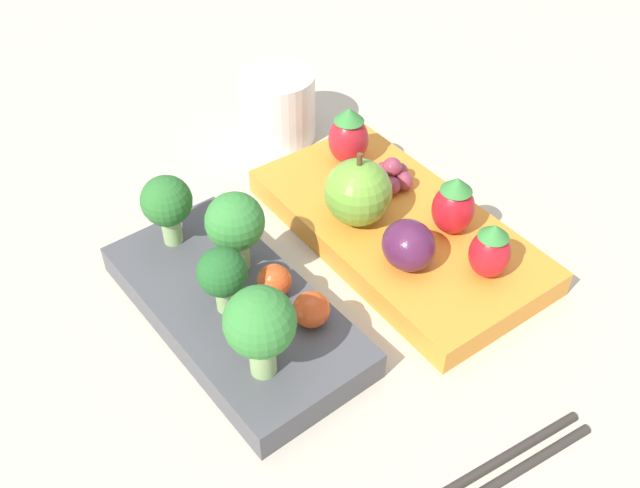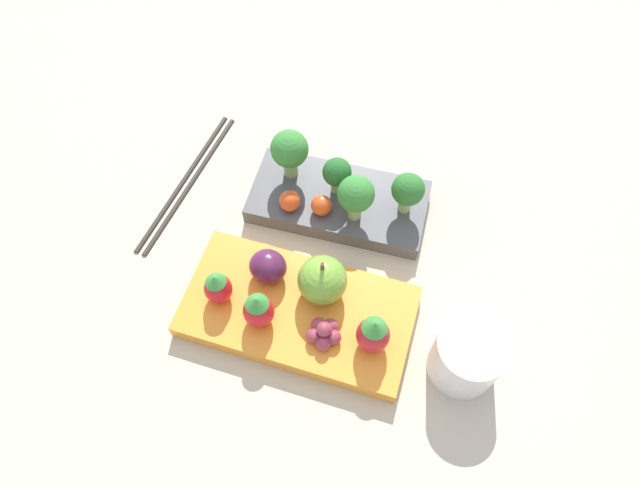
{
  "view_description": "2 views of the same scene",
  "coord_description": "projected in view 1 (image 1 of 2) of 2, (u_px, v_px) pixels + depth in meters",
  "views": [
    {
      "loc": [
        -0.3,
        0.18,
        0.36
      ],
      "look_at": [
        0.01,
        -0.01,
        0.03
      ],
      "focal_mm": 40.0,
      "sensor_mm": 36.0,
      "label": 1
    },
    {
      "loc": [
        0.12,
        -0.28,
        0.54
      ],
      "look_at": [
        0.01,
        -0.01,
        0.03
      ],
      "focal_mm": 32.0,
      "sensor_mm": 36.0,
      "label": 2
    }
  ],
  "objects": [
    {
      "name": "strawberry_0",
      "position": [
        454.0,
        206.0,
        0.5
      ],
      "size": [
        0.03,
        0.03,
        0.05
      ],
      "color": "red",
      "rests_on": "bento_box_fruit"
    },
    {
      "name": "broccoli_floret_0",
      "position": [
        222.0,
        274.0,
        0.44
      ],
      "size": [
        0.03,
        0.03,
        0.05
      ],
      "color": "#93B770",
      "rests_on": "bento_box_savoury"
    },
    {
      "name": "cherry_tomato_0",
      "position": [
        311.0,
        309.0,
        0.44
      ],
      "size": [
        0.02,
        0.02,
        0.02
      ],
      "color": "#DB4C1E",
      "rests_on": "bento_box_savoury"
    },
    {
      "name": "grape_cluster",
      "position": [
        391.0,
        176.0,
        0.55
      ],
      "size": [
        0.03,
        0.03,
        0.03
      ],
      "color": "#93384C",
      "rests_on": "bento_box_fruit"
    },
    {
      "name": "strawberry_1",
      "position": [
        349.0,
        136.0,
        0.56
      ],
      "size": [
        0.03,
        0.03,
        0.05
      ],
      "color": "red",
      "rests_on": "bento_box_fruit"
    },
    {
      "name": "strawberry_2",
      "position": [
        490.0,
        251.0,
        0.47
      ],
      "size": [
        0.03,
        0.03,
        0.04
      ],
      "color": "red",
      "rests_on": "bento_box_fruit"
    },
    {
      "name": "ground_plane",
      "position": [
        317.0,
        285.0,
        0.5
      ],
      "size": [
        4.0,
        4.0,
        0.0
      ],
      "primitive_type": "plane",
      "color": "#BCB29E"
    },
    {
      "name": "broccoli_floret_2",
      "position": [
        260.0,
        325.0,
        0.39
      ],
      "size": [
        0.04,
        0.04,
        0.06
      ],
      "color": "#93B770",
      "rests_on": "bento_box_savoury"
    },
    {
      "name": "bento_box_fruit",
      "position": [
        397.0,
        229.0,
        0.53
      ],
      "size": [
        0.24,
        0.14,
        0.02
      ],
      "color": "orange",
      "rests_on": "ground_plane"
    },
    {
      "name": "cherry_tomato_1",
      "position": [
        274.0,
        281.0,
        0.46
      ],
      "size": [
        0.02,
        0.02,
        0.02
      ],
      "color": "#DB4C1E",
      "rests_on": "bento_box_savoury"
    },
    {
      "name": "broccoli_floret_3",
      "position": [
        235.0,
        224.0,
        0.46
      ],
      "size": [
        0.04,
        0.04,
        0.06
      ],
      "color": "#93B770",
      "rests_on": "bento_box_savoury"
    },
    {
      "name": "apple",
      "position": [
        358.0,
        192.0,
        0.51
      ],
      "size": [
        0.05,
        0.05,
        0.06
      ],
      "color": "#70A838",
      "rests_on": "bento_box_fruit"
    },
    {
      "name": "bento_box_savoury",
      "position": [
        233.0,
        308.0,
        0.47
      ],
      "size": [
        0.21,
        0.12,
        0.02
      ],
      "color": "#4C4C51",
      "rests_on": "ground_plane"
    },
    {
      "name": "broccoli_floret_1",
      "position": [
        167.0,
        203.0,
        0.48
      ],
      "size": [
        0.04,
        0.04,
        0.05
      ],
      "color": "#93B770",
      "rests_on": "bento_box_savoury"
    },
    {
      "name": "drinking_cup",
      "position": [
        278.0,
        106.0,
        0.62
      ],
      "size": [
        0.07,
        0.07,
        0.06
      ],
      "color": "white",
      "rests_on": "ground_plane"
    },
    {
      "name": "plum",
      "position": [
        409.0,
        245.0,
        0.48
      ],
      "size": [
        0.04,
        0.04,
        0.03
      ],
      "color": "#511E42",
      "rests_on": "bento_box_fruit"
    }
  ]
}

